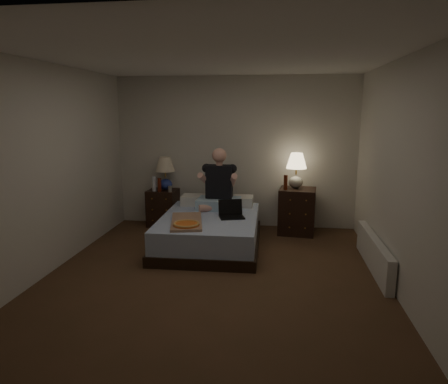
# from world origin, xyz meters

# --- Properties ---
(floor) EXTENTS (4.00, 4.50, 0.00)m
(floor) POSITION_xyz_m (0.00, 0.00, 0.00)
(floor) COLOR brown
(floor) RESTS_ON ground
(ceiling) EXTENTS (4.00, 4.50, 0.00)m
(ceiling) POSITION_xyz_m (0.00, 0.00, 2.50)
(ceiling) COLOR white
(ceiling) RESTS_ON ground
(wall_back) EXTENTS (4.00, 0.00, 2.50)m
(wall_back) POSITION_xyz_m (0.00, 2.25, 1.25)
(wall_back) COLOR silver
(wall_back) RESTS_ON ground
(wall_front) EXTENTS (4.00, 0.00, 2.50)m
(wall_front) POSITION_xyz_m (0.00, -2.25, 1.25)
(wall_front) COLOR silver
(wall_front) RESTS_ON ground
(wall_left) EXTENTS (0.00, 4.50, 2.50)m
(wall_left) POSITION_xyz_m (-2.00, 0.00, 1.25)
(wall_left) COLOR silver
(wall_left) RESTS_ON ground
(wall_right) EXTENTS (0.00, 4.50, 2.50)m
(wall_right) POSITION_xyz_m (2.00, 0.00, 1.25)
(wall_right) COLOR silver
(wall_right) RESTS_ON ground
(bed) EXTENTS (1.39, 1.84, 0.45)m
(bed) POSITION_xyz_m (-0.24, 1.09, 0.23)
(bed) COLOR #5C7BB9
(bed) RESTS_ON floor
(nightstand_left) EXTENTS (0.50, 0.46, 0.62)m
(nightstand_left) POSITION_xyz_m (-1.21, 2.05, 0.31)
(nightstand_left) COLOR black
(nightstand_left) RESTS_ON floor
(nightstand_right) EXTENTS (0.61, 0.56, 0.73)m
(nightstand_right) POSITION_xyz_m (1.04, 1.91, 0.36)
(nightstand_right) COLOR black
(nightstand_right) RESTS_ON floor
(lamp_left) EXTENTS (0.37, 0.37, 0.56)m
(lamp_left) POSITION_xyz_m (-1.15, 2.05, 0.90)
(lamp_left) COLOR navy
(lamp_left) RESTS_ON nightstand_left
(lamp_right) EXTENTS (0.37, 0.37, 0.56)m
(lamp_right) POSITION_xyz_m (1.01, 1.95, 1.01)
(lamp_right) COLOR #9A9B93
(lamp_right) RESTS_ON nightstand_right
(water_bottle) EXTENTS (0.07, 0.07, 0.25)m
(water_bottle) POSITION_xyz_m (-1.31, 1.93, 0.75)
(water_bottle) COLOR silver
(water_bottle) RESTS_ON nightstand_left
(soda_can) EXTENTS (0.07, 0.07, 0.10)m
(soda_can) POSITION_xyz_m (-1.03, 1.89, 0.67)
(soda_can) COLOR #AAAAA5
(soda_can) RESTS_ON nightstand_left
(beer_bottle_left) EXTENTS (0.06, 0.06, 0.23)m
(beer_bottle_left) POSITION_xyz_m (-1.21, 1.89, 0.74)
(beer_bottle_left) COLOR #5F1C0D
(beer_bottle_left) RESTS_ON nightstand_left
(beer_bottle_right) EXTENTS (0.06, 0.06, 0.23)m
(beer_bottle_right) POSITION_xyz_m (0.85, 1.80, 0.84)
(beer_bottle_right) COLOR #531B0B
(beer_bottle_right) RESTS_ON nightstand_right
(person) EXTENTS (0.66, 0.53, 0.93)m
(person) POSITION_xyz_m (-0.17, 1.54, 0.92)
(person) COLOR black
(person) RESTS_ON bed
(laptop) EXTENTS (0.41, 0.37, 0.24)m
(laptop) POSITION_xyz_m (0.09, 1.03, 0.57)
(laptop) COLOR black
(laptop) RESTS_ON bed
(pizza_box) EXTENTS (0.55, 0.83, 0.08)m
(pizza_box) POSITION_xyz_m (-0.43, 0.47, 0.49)
(pizza_box) COLOR #9E785F
(pizza_box) RESTS_ON bed
(radiator) EXTENTS (0.10, 1.60, 0.40)m
(radiator) POSITION_xyz_m (1.93, 0.52, 0.20)
(radiator) COLOR silver
(radiator) RESTS_ON floor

